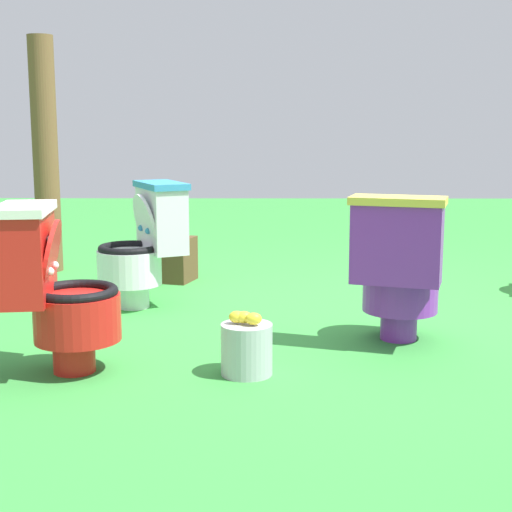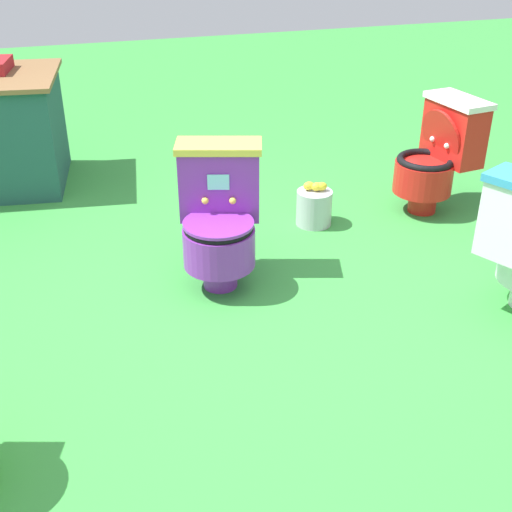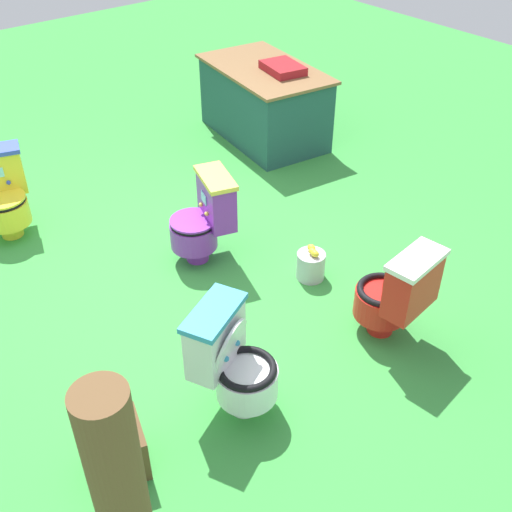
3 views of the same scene
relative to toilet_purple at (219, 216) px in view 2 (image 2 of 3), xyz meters
The scene contains 4 objects.
ground 0.54m from the toilet_purple, 88.25° to the right, with size 14.00×14.00×0.00m, color green.
toilet_purple is the anchor object (origin of this frame).
toilet_red 1.61m from the toilet_purple, 16.52° to the left, with size 0.54×0.46×0.73m.
lemon_bucket 0.90m from the toilet_purple, 33.40° to the left, with size 0.22×0.22×0.28m.
Camera 2 is at (-0.75, -2.62, 1.84)m, focal length 46.79 mm.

